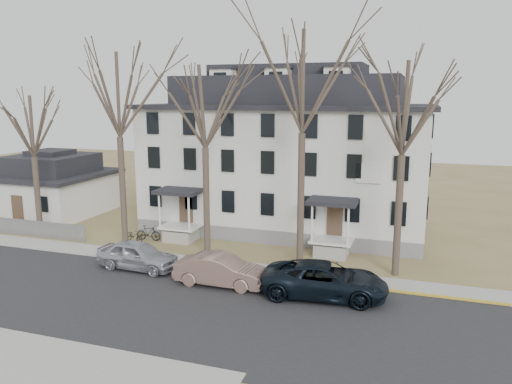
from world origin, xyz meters
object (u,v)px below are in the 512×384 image
(car_tan, at_px, (221,271))
(bicycle_left, at_px, (134,236))
(boarding_house, at_px, (287,157))
(tree_center, at_px, (303,74))
(tree_bungalow, at_px, (31,122))
(car_silver, at_px, (138,256))
(tree_far_left, at_px, (117,88))
(tree_mid_right, at_px, (405,101))
(small_house, at_px, (53,187))
(bicycle_right, at_px, (149,234))
(car_navy, at_px, (325,281))
(tree_mid_left, at_px, (204,100))

(car_tan, relative_size, bicycle_left, 2.81)
(boarding_house, bearing_deg, tree_center, -69.80)
(tree_center, height_order, tree_bungalow, tree_center)
(car_tan, bearing_deg, car_silver, 81.70)
(boarding_house, bearing_deg, tree_far_left, -137.82)
(boarding_house, xyz_separation_m, bicycle_left, (-8.77, -7.44, -4.92))
(tree_center, distance_m, tree_mid_right, 5.70)
(bicycle_left, bearing_deg, car_silver, -124.99)
(tree_far_left, bearing_deg, bicycle_left, 72.31)
(small_house, bearing_deg, bicycle_right, -21.85)
(car_silver, bearing_deg, bicycle_right, 27.11)
(boarding_house, distance_m, car_tan, 13.56)
(car_tan, relative_size, car_navy, 0.80)
(tree_mid_right, distance_m, bicycle_right, 18.92)
(car_navy, bearing_deg, car_silver, 81.66)
(car_silver, distance_m, bicycle_left, 5.51)
(tree_bungalow, height_order, car_navy, tree_bungalow)
(tree_far_left, relative_size, tree_center, 0.93)
(boarding_house, bearing_deg, tree_mid_left, -110.20)
(tree_mid_left, relative_size, tree_mid_right, 1.00)
(car_tan, bearing_deg, bicycle_left, 58.10)
(tree_mid_right, distance_m, car_navy, 10.28)
(boarding_house, distance_m, tree_bungalow, 18.17)
(car_silver, bearing_deg, tree_mid_right, -72.30)
(car_tan, bearing_deg, bicycle_right, 52.50)
(tree_far_left, relative_size, bicycle_left, 7.80)
(tree_bungalow, distance_m, bicycle_right, 11.08)
(tree_mid_right, bearing_deg, tree_center, 180.00)
(car_silver, xyz_separation_m, bicycle_left, (-3.11, 4.54, -0.36))
(boarding_house, relative_size, car_tan, 4.21)
(tree_center, bearing_deg, bicycle_right, 172.76)
(boarding_house, bearing_deg, tree_mid_right, -43.81)
(tree_mid_right, relative_size, car_navy, 2.05)
(car_tan, bearing_deg, boarding_house, -0.91)
(bicycle_left, distance_m, bicycle_right, 1.00)
(tree_center, height_order, car_silver, tree_center)
(tree_mid_right, bearing_deg, tree_bungalow, 180.00)
(bicycle_right, bearing_deg, car_silver, -160.76)
(bicycle_right, bearing_deg, tree_mid_left, -110.80)
(tree_mid_right, distance_m, bicycle_left, 19.55)
(boarding_house, relative_size, car_navy, 3.35)
(tree_mid_left, relative_size, car_tan, 2.58)
(tree_mid_right, xyz_separation_m, car_tan, (-8.67, -4.61, -8.79))
(car_silver, bearing_deg, car_tan, -95.53)
(tree_far_left, bearing_deg, tree_bungalow, 180.00)
(tree_mid_left, distance_m, car_silver, 9.94)
(small_house, bearing_deg, car_silver, -34.95)
(tree_center, relative_size, car_silver, 3.05)
(car_navy, bearing_deg, tree_bungalow, 72.98)
(tree_bungalow, bearing_deg, small_house, 122.84)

